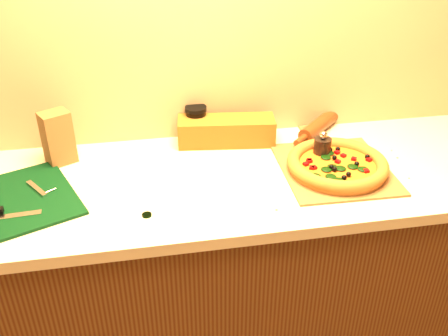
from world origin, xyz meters
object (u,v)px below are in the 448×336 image
(rolling_pin, at_px, (322,123))
(pizza, at_px, (337,165))
(pepper_grinder, at_px, (322,149))
(pizza_peel, at_px, (333,166))
(cutting_board, at_px, (28,198))
(dark_jar, at_px, (196,123))

(rolling_pin, bearing_deg, pizza, -100.71)
(pepper_grinder, distance_m, rolling_pin, 0.26)
(pizza_peel, height_order, cutting_board, cutting_board)
(pepper_grinder, relative_size, rolling_pin, 0.36)
(pizza_peel, height_order, rolling_pin, rolling_pin)
(pizza, relative_size, rolling_pin, 1.06)
(pizza_peel, xyz_separation_m, rolling_pin, (0.06, 0.29, 0.03))
(pizza, relative_size, dark_jar, 2.60)
(rolling_pin, bearing_deg, pepper_grinder, -110.02)
(cutting_board, height_order, pepper_grinder, pepper_grinder)
(rolling_pin, distance_m, dark_jar, 0.51)
(pizza, bearing_deg, dark_jar, 142.07)
(pizza, bearing_deg, rolling_pin, 79.29)
(cutting_board, bearing_deg, pizza_peel, -21.05)
(dark_jar, bearing_deg, rolling_pin, -2.00)
(pizza, bearing_deg, pizza_peel, 89.50)
(pizza, xyz_separation_m, cutting_board, (-1.03, 0.02, -0.02))
(cutting_board, relative_size, pepper_grinder, 3.82)
(pepper_grinder, bearing_deg, pizza, -74.56)
(rolling_pin, bearing_deg, dark_jar, 178.00)
(pizza_peel, bearing_deg, cutting_board, -177.53)
(pizza_peel, relative_size, rolling_pin, 1.71)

